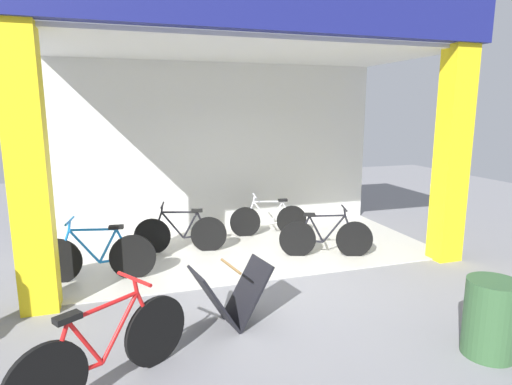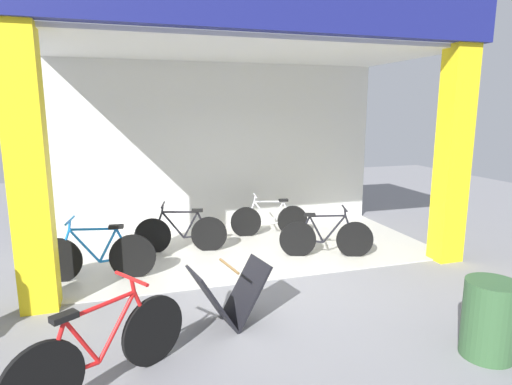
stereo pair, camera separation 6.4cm
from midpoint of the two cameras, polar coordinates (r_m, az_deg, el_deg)
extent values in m
plane|color=gray|center=(6.32, 2.34, -11.54)|extent=(20.85, 20.85, 0.00)
cube|color=beige|center=(7.66, -1.42, -7.38)|extent=(6.43, 2.99, 0.02)
cube|color=silver|center=(8.75, -4.15, 6.15)|extent=(6.43, 0.12, 3.38)
cube|color=yellow|center=(5.65, -27.62, 2.28)|extent=(0.43, 0.36, 3.38)
cube|color=yellow|center=(7.44, 24.85, 4.33)|extent=(0.43, 0.36, 3.38)
cube|color=navy|center=(5.85, 3.18, 23.91)|extent=(6.63, 0.20, 0.70)
cube|color=silver|center=(7.33, -1.55, 18.25)|extent=(6.43, 2.99, 0.06)
cylinder|color=black|center=(6.51, -15.75, -8.19)|extent=(0.66, 0.13, 0.66)
cylinder|color=black|center=(6.70, -24.52, -8.24)|extent=(0.66, 0.13, 0.66)
cylinder|color=blue|center=(6.55, -17.84, -8.43)|extent=(0.44, 0.09, 0.09)
cylinder|color=blue|center=(6.50, -18.76, -6.65)|extent=(0.29, 0.07, 0.49)
cylinder|color=blue|center=(6.55, -21.50, -6.61)|extent=(0.41, 0.09, 0.52)
cylinder|color=blue|center=(6.46, -20.54, -4.58)|extent=(0.63, 0.12, 0.05)
cylinder|color=blue|center=(6.46, -16.84, -6.41)|extent=(0.22, 0.06, 0.44)
cylinder|color=blue|center=(6.61, -23.82, -6.42)|extent=(0.20, 0.06, 0.46)
cylinder|color=blue|center=(6.51, -23.23, -3.99)|extent=(0.06, 0.04, 0.14)
cylinder|color=blue|center=(6.49, -23.19, -3.42)|extent=(0.09, 0.46, 0.03)
cube|color=black|center=(6.40, -17.77, -4.34)|extent=(0.21, 0.13, 0.05)
cylinder|color=black|center=(7.19, 5.80, -6.21)|extent=(0.59, 0.23, 0.61)
cylinder|color=black|center=(7.32, 13.20, -6.12)|extent=(0.59, 0.23, 0.61)
cylinder|color=black|center=(7.21, 7.56, -6.37)|extent=(0.40, 0.16, 0.08)
cylinder|color=black|center=(7.17, 8.27, -4.85)|extent=(0.26, 0.12, 0.46)
cylinder|color=black|center=(7.21, 10.59, -4.77)|extent=(0.36, 0.15, 0.48)
cylinder|color=black|center=(7.13, 9.71, -3.08)|extent=(0.56, 0.22, 0.05)
cylinder|color=black|center=(7.14, 6.66, -4.68)|extent=(0.20, 0.09, 0.41)
cylinder|color=black|center=(7.25, 12.54, -4.58)|extent=(0.18, 0.09, 0.42)
cylinder|color=black|center=(7.16, 11.96, -2.53)|extent=(0.06, 0.05, 0.13)
cylinder|color=black|center=(7.15, 11.91, -2.06)|extent=(0.16, 0.41, 0.03)
cube|color=black|center=(7.09, 7.38, -2.93)|extent=(0.20, 0.15, 0.05)
cylinder|color=black|center=(8.40, 5.06, -3.72)|extent=(0.59, 0.13, 0.59)
cylinder|color=black|center=(8.25, -1.13, -3.95)|extent=(0.59, 0.13, 0.59)
cylinder|color=silver|center=(8.37, 3.63, -3.92)|extent=(0.40, 0.10, 0.08)
cylinder|color=silver|center=(8.30, 3.09, -2.67)|extent=(0.26, 0.07, 0.44)
cylinder|color=silver|center=(8.25, 1.16, -2.69)|extent=(0.36, 0.09, 0.46)
cylinder|color=silver|center=(8.22, 1.95, -1.21)|extent=(0.56, 0.12, 0.05)
cylinder|color=silver|center=(8.34, 4.41, -2.48)|extent=(0.20, 0.06, 0.40)
cylinder|color=silver|center=(8.22, -0.50, -2.59)|extent=(0.18, 0.06, 0.41)
cylinder|color=silver|center=(8.17, 0.07, -0.82)|extent=(0.05, 0.04, 0.12)
cylinder|color=silver|center=(8.16, 0.13, -0.41)|extent=(0.10, 0.41, 0.03)
cube|color=black|center=(8.27, 3.88, -1.03)|extent=(0.19, 0.12, 0.04)
cylinder|color=black|center=(7.46, -5.99, -5.54)|extent=(0.61, 0.16, 0.62)
cylinder|color=black|center=(7.52, -13.28, -5.64)|extent=(0.61, 0.16, 0.62)
cylinder|color=black|center=(7.47, -7.71, -5.74)|extent=(0.41, 0.11, 0.08)
cylinder|color=black|center=(7.42, -8.41, -4.27)|extent=(0.27, 0.08, 0.46)
cylinder|color=black|center=(7.43, -10.69, -4.25)|extent=(0.38, 0.11, 0.48)
cylinder|color=black|center=(7.37, -9.82, -2.57)|extent=(0.59, 0.15, 0.05)
cylinder|color=black|center=(7.40, -6.83, -4.07)|extent=(0.20, 0.07, 0.41)
cylinder|color=black|center=(7.45, -12.63, -4.10)|extent=(0.19, 0.07, 0.43)
cylinder|color=black|center=(7.38, -12.05, -2.08)|extent=(0.06, 0.04, 0.13)
cylinder|color=black|center=(7.37, -12.00, -1.61)|extent=(0.11, 0.43, 0.03)
cube|color=black|center=(7.35, -7.54, -2.37)|extent=(0.20, 0.13, 0.05)
cylinder|color=black|center=(3.98, -25.97, -21.80)|extent=(0.59, 0.41, 0.68)
cylinder|color=black|center=(4.42, -13.01, -17.38)|extent=(0.59, 0.41, 0.68)
cylinder|color=red|center=(4.07, -22.58, -21.07)|extent=(0.40, 0.28, 0.09)
cylinder|color=red|center=(4.00, -21.57, -17.97)|extent=(0.27, 0.19, 0.51)
cylinder|color=red|center=(4.14, -17.50, -16.54)|extent=(0.37, 0.26, 0.53)
cylinder|color=red|center=(3.97, -19.34, -13.93)|extent=(0.56, 0.39, 0.05)
cylinder|color=red|center=(3.90, -24.64, -18.56)|extent=(0.21, 0.15, 0.46)
cylinder|color=red|center=(4.27, -14.30, -15.12)|extent=(0.19, 0.14, 0.47)
cylinder|color=red|center=(4.10, -15.58, -11.76)|extent=(0.07, 0.06, 0.14)
cylinder|color=red|center=(4.07, -15.75, -10.92)|extent=(0.29, 0.41, 0.03)
cube|color=black|center=(3.83, -23.64, -14.87)|extent=(0.23, 0.20, 0.05)
cube|color=black|center=(4.93, -5.45, -13.90)|extent=(0.52, 0.57, 0.72)
cube|color=black|center=(5.09, -0.99, -13.04)|extent=(0.52, 0.57, 0.72)
cylinder|color=olive|center=(4.87, -3.23, -9.71)|extent=(0.12, 0.49, 0.03)
cylinder|color=#335933|center=(4.99, 28.85, -14.48)|extent=(0.51, 0.51, 0.78)
camera|label=1|loc=(0.03, -89.73, 0.05)|focal=30.19mm
camera|label=2|loc=(0.03, 90.27, -0.05)|focal=30.19mm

